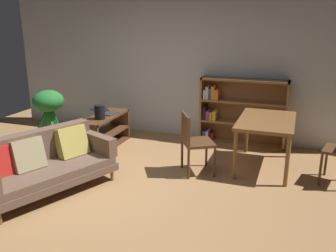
% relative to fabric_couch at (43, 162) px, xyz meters
% --- Properties ---
extents(ground_plane, '(8.16, 8.16, 0.00)m').
position_rel_fabric_couch_xyz_m(ground_plane, '(0.80, 0.24, -0.39)').
color(ground_plane, '#A87A4C').
extents(back_wall_panel, '(6.80, 0.10, 2.70)m').
position_rel_fabric_couch_xyz_m(back_wall_panel, '(0.80, 2.94, 0.96)').
color(back_wall_panel, silver).
rests_on(back_wall_panel, ground_plane).
extents(fabric_couch, '(1.39, 1.90, 0.76)m').
position_rel_fabric_couch_xyz_m(fabric_couch, '(0.00, 0.00, 0.00)').
color(fabric_couch, brown).
rests_on(fabric_couch, ground_plane).
extents(media_console, '(0.40, 1.16, 0.57)m').
position_rel_fabric_couch_xyz_m(media_console, '(-0.09, 1.77, -0.11)').
color(media_console, '#56351E').
rests_on(media_console, ground_plane).
extents(open_laptop, '(0.49, 0.37, 0.08)m').
position_rel_fabric_couch_xyz_m(open_laptop, '(-0.14, 1.93, 0.20)').
color(open_laptop, '#333338').
rests_on(open_laptop, media_console).
extents(desk_speaker, '(0.17, 0.17, 0.24)m').
position_rel_fabric_couch_xyz_m(desk_speaker, '(-0.04, 1.55, 0.30)').
color(desk_speaker, black).
rests_on(desk_speaker, media_console).
extents(potted_floor_plant, '(0.54, 0.58, 0.98)m').
position_rel_fabric_couch_xyz_m(potted_floor_plant, '(-1.09, 1.60, 0.26)').
color(potted_floor_plant, '#9E9389').
rests_on(potted_floor_plant, ground_plane).
extents(dining_table, '(0.80, 1.26, 0.76)m').
position_rel_fabric_couch_xyz_m(dining_table, '(2.64, 1.76, 0.29)').
color(dining_table, brown).
rests_on(dining_table, ground_plane).
extents(dining_chair_near, '(0.59, 0.60, 0.89)m').
position_rel_fabric_couch_xyz_m(dining_chair_near, '(1.69, 1.20, 0.12)').
color(dining_chair_near, '#56351E').
rests_on(dining_chair_near, ground_plane).
extents(bookshelf, '(1.51, 0.30, 1.18)m').
position_rel_fabric_couch_xyz_m(bookshelf, '(2.06, 2.77, 0.20)').
color(bookshelf, olive).
rests_on(bookshelf, ground_plane).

